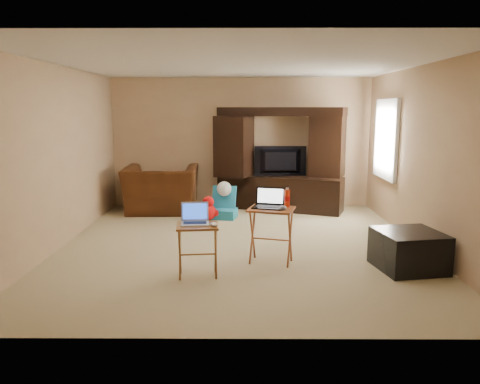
{
  "coord_description": "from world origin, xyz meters",
  "views": [
    {
      "loc": [
        0.04,
        -6.4,
        1.9
      ],
      "look_at": [
        0.0,
        -0.2,
        0.8
      ],
      "focal_mm": 35.0,
      "sensor_mm": 36.0,
      "label": 1
    }
  ],
  "objects_px": {
    "push_toy": "(320,200)",
    "laptop_left": "(195,214)",
    "television": "(281,161)",
    "mouse_left": "(214,224)",
    "ottoman": "(409,250)",
    "laptop_right": "(268,198)",
    "plush_toy": "(208,208)",
    "tray_table_right": "(271,236)",
    "child_rocker": "(224,202)",
    "water_bottle": "(287,198)",
    "recliner": "(161,190)",
    "tray_table_left": "(198,251)",
    "entertainment_center": "(280,159)",
    "mouse_right": "(283,208)"
  },
  "relations": [
    {
      "from": "ottoman",
      "to": "laptop_right",
      "type": "bearing_deg",
      "value": 171.77
    },
    {
      "from": "laptop_left",
      "to": "water_bottle",
      "type": "relative_size",
      "value": 1.48
    },
    {
      "from": "recliner",
      "to": "child_rocker",
      "type": "distance_m",
      "value": 1.28
    },
    {
      "from": "ottoman",
      "to": "child_rocker",
      "type": "bearing_deg",
      "value": 131.18
    },
    {
      "from": "recliner",
      "to": "water_bottle",
      "type": "relative_size",
      "value": 6.11
    },
    {
      "from": "mouse_left",
      "to": "child_rocker",
      "type": "bearing_deg",
      "value": 90.18
    },
    {
      "from": "laptop_right",
      "to": "child_rocker",
      "type": "bearing_deg",
      "value": 119.45
    },
    {
      "from": "tray_table_left",
      "to": "television",
      "type": "bearing_deg",
      "value": 66.12
    },
    {
      "from": "child_rocker",
      "to": "television",
      "type": "bearing_deg",
      "value": 45.97
    },
    {
      "from": "television",
      "to": "recliner",
      "type": "distance_m",
      "value": 2.3
    },
    {
      "from": "plush_toy",
      "to": "laptop_right",
      "type": "bearing_deg",
      "value": -68.19
    },
    {
      "from": "tray_table_right",
      "to": "water_bottle",
      "type": "height_order",
      "value": "water_bottle"
    },
    {
      "from": "tray_table_left",
      "to": "mouse_right",
      "type": "relative_size",
      "value": 4.28
    },
    {
      "from": "tray_table_right",
      "to": "water_bottle",
      "type": "bearing_deg",
      "value": 37.81
    },
    {
      "from": "entertainment_center",
      "to": "plush_toy",
      "type": "bearing_deg",
      "value": -124.75
    },
    {
      "from": "plush_toy",
      "to": "tray_table_right",
      "type": "distance_m",
      "value": 2.49
    },
    {
      "from": "plush_toy",
      "to": "laptop_left",
      "type": "height_order",
      "value": "laptop_left"
    },
    {
      "from": "child_rocker",
      "to": "laptop_right",
      "type": "relative_size",
      "value": 1.54
    },
    {
      "from": "recliner",
      "to": "television",
      "type": "bearing_deg",
      "value": -175.51
    },
    {
      "from": "television",
      "to": "tray_table_right",
      "type": "height_order",
      "value": "television"
    },
    {
      "from": "child_rocker",
      "to": "mouse_left",
      "type": "distance_m",
      "value": 3.02
    },
    {
      "from": "push_toy",
      "to": "ottoman",
      "type": "bearing_deg",
      "value": -82.08
    },
    {
      "from": "tray_table_right",
      "to": "laptop_left",
      "type": "bearing_deg",
      "value": -136.76
    },
    {
      "from": "television",
      "to": "push_toy",
      "type": "bearing_deg",
      "value": 167.8
    },
    {
      "from": "tray_table_right",
      "to": "water_bottle",
      "type": "distance_m",
      "value": 0.51
    },
    {
      "from": "ottoman",
      "to": "laptop_left",
      "type": "height_order",
      "value": "laptop_left"
    },
    {
      "from": "television",
      "to": "ottoman",
      "type": "bearing_deg",
      "value": 110.48
    },
    {
      "from": "television",
      "to": "mouse_left",
      "type": "bearing_deg",
      "value": 74.26
    },
    {
      "from": "entertainment_center",
      "to": "water_bottle",
      "type": "bearing_deg",
      "value": -72.27
    },
    {
      "from": "television",
      "to": "child_rocker",
      "type": "distance_m",
      "value": 1.43
    },
    {
      "from": "television",
      "to": "tray_table_right",
      "type": "relative_size",
      "value": 1.4
    },
    {
      "from": "mouse_right",
      "to": "tray_table_right",
      "type": "bearing_deg",
      "value": 137.29
    },
    {
      "from": "plush_toy",
      "to": "tray_table_left",
      "type": "xyz_separation_m",
      "value": [
        0.08,
        -2.78,
        0.09
      ]
    },
    {
      "from": "ottoman",
      "to": "mouse_left",
      "type": "bearing_deg",
      "value": -171.7
    },
    {
      "from": "child_rocker",
      "to": "mouse_left",
      "type": "bearing_deg",
      "value": -78.79
    },
    {
      "from": "plush_toy",
      "to": "ottoman",
      "type": "relative_size",
      "value": 0.59
    },
    {
      "from": "push_toy",
      "to": "laptop_left",
      "type": "xyz_separation_m",
      "value": [
        -2.0,
        -3.47,
        0.52
      ]
    },
    {
      "from": "child_rocker",
      "to": "laptop_left",
      "type": "xyz_separation_m",
      "value": [
        -0.21,
        -2.9,
        0.45
      ]
    },
    {
      "from": "tray_table_right",
      "to": "laptop_right",
      "type": "bearing_deg",
      "value": 169.44
    },
    {
      "from": "entertainment_center",
      "to": "recliner",
      "type": "height_order",
      "value": "entertainment_center"
    },
    {
      "from": "plush_toy",
      "to": "water_bottle",
      "type": "bearing_deg",
      "value": -62.55
    },
    {
      "from": "laptop_right",
      "to": "water_bottle",
      "type": "distance_m",
      "value": 0.25
    },
    {
      "from": "plush_toy",
      "to": "water_bottle",
      "type": "xyz_separation_m",
      "value": [
        1.15,
        -2.21,
        0.6
      ]
    },
    {
      "from": "tray_table_right",
      "to": "laptop_left",
      "type": "distance_m",
      "value": 1.08
    },
    {
      "from": "tray_table_left",
      "to": "laptop_right",
      "type": "bearing_deg",
      "value": 26.42
    },
    {
      "from": "entertainment_center",
      "to": "television",
      "type": "xyz_separation_m",
      "value": [
        -0.0,
        -0.03,
        -0.04
      ]
    },
    {
      "from": "recliner",
      "to": "laptop_right",
      "type": "height_order",
      "value": "laptop_right"
    },
    {
      "from": "entertainment_center",
      "to": "plush_toy",
      "type": "height_order",
      "value": "entertainment_center"
    },
    {
      "from": "laptop_left",
      "to": "tray_table_left",
      "type": "bearing_deg",
      "value": -50.57
    },
    {
      "from": "television",
      "to": "plush_toy",
      "type": "distance_m",
      "value": 1.73
    }
  ]
}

